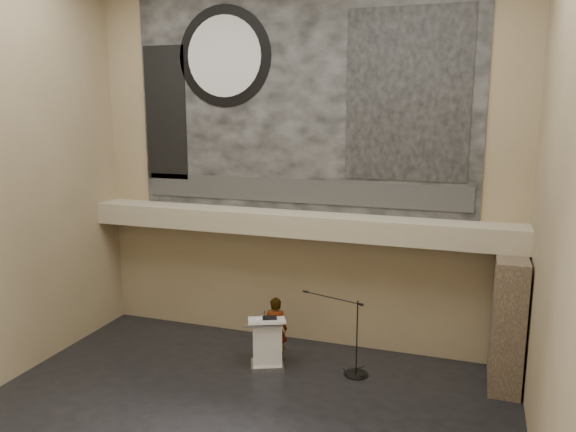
% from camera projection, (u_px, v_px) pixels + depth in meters
% --- Properties ---
extents(floor, '(10.00, 10.00, 0.00)m').
position_uv_depth(floor, '(230.00, 425.00, 9.99)').
color(floor, black).
rests_on(floor, ground).
extents(wall_back, '(10.00, 0.02, 8.50)m').
position_uv_depth(wall_back, '(299.00, 165.00, 12.88)').
color(wall_back, '#8B7658').
rests_on(wall_back, floor).
extents(wall_front, '(10.00, 0.02, 8.50)m').
position_uv_depth(wall_front, '(51.00, 246.00, 5.45)').
color(wall_front, '#8B7658').
rests_on(wall_front, floor).
extents(wall_right, '(0.02, 8.00, 8.50)m').
position_uv_depth(wall_right, '(562.00, 206.00, 7.59)').
color(wall_right, '#8B7658').
rests_on(wall_right, floor).
extents(soffit, '(10.00, 0.80, 0.50)m').
position_uv_depth(soffit, '(294.00, 224.00, 12.76)').
color(soffit, tan).
rests_on(soffit, wall_back).
extents(sprinkler_left, '(0.04, 0.04, 0.06)m').
position_uv_depth(sprinkler_left, '(229.00, 231.00, 13.27)').
color(sprinkler_left, '#B2893D').
rests_on(sprinkler_left, soffit).
extents(sprinkler_right, '(0.04, 0.04, 0.06)m').
position_uv_depth(sprinkler_right, '(376.00, 242.00, 12.17)').
color(sprinkler_right, '#B2893D').
rests_on(sprinkler_right, soffit).
extents(banner, '(8.00, 0.05, 5.00)m').
position_uv_depth(banner, '(299.00, 100.00, 12.57)').
color(banner, black).
rests_on(banner, wall_back).
extents(banner_text_strip, '(7.76, 0.02, 0.55)m').
position_uv_depth(banner_text_strip, '(298.00, 191.00, 12.93)').
color(banner_text_strip, '#2A2A2A').
rests_on(banner_text_strip, banner).
extents(banner_clock_rim, '(2.30, 0.02, 2.30)m').
position_uv_depth(banner_clock_rim, '(224.00, 56.00, 12.91)').
color(banner_clock_rim, black).
rests_on(banner_clock_rim, banner).
extents(banner_clock_face, '(1.84, 0.02, 1.84)m').
position_uv_depth(banner_clock_face, '(224.00, 56.00, 12.89)').
color(banner_clock_face, silver).
rests_on(banner_clock_face, banner).
extents(banner_building_print, '(2.60, 0.02, 3.60)m').
position_uv_depth(banner_building_print, '(407.00, 95.00, 11.76)').
color(banner_building_print, black).
rests_on(banner_building_print, banner).
extents(banner_brick_print, '(1.10, 0.02, 3.20)m').
position_uv_depth(banner_brick_print, '(166.00, 113.00, 13.67)').
color(banner_brick_print, black).
rests_on(banner_brick_print, banner).
extents(stone_pier, '(0.60, 1.40, 2.70)m').
position_uv_depth(stone_pier, '(508.00, 322.00, 11.19)').
color(stone_pier, '#44362A').
rests_on(stone_pier, floor).
extents(lectern, '(0.95, 0.83, 1.14)m').
position_uv_depth(lectern, '(267.00, 343.00, 12.13)').
color(lectern, silver).
rests_on(lectern, floor).
extents(binder, '(0.38, 0.34, 0.04)m').
position_uv_depth(binder, '(270.00, 318.00, 12.00)').
color(binder, black).
rests_on(binder, lectern).
extents(papers, '(0.30, 0.34, 0.00)m').
position_uv_depth(papers, '(262.00, 318.00, 12.04)').
color(papers, silver).
rests_on(papers, lectern).
extents(speaker_person, '(0.58, 0.42, 1.46)m').
position_uv_depth(speaker_person, '(276.00, 329.00, 12.42)').
color(speaker_person, beige).
rests_on(speaker_person, floor).
extents(mic_stand, '(1.57, 0.67, 1.64)m').
position_uv_depth(mic_stand, '(354.00, 362.00, 11.83)').
color(mic_stand, black).
rests_on(mic_stand, floor).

